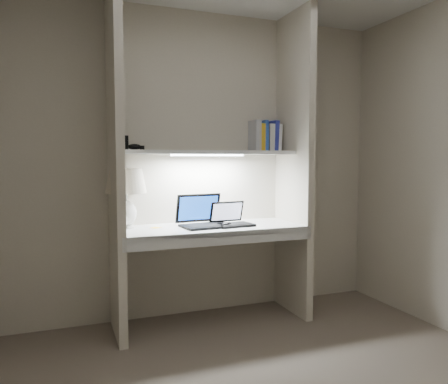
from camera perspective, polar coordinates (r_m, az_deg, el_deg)
name	(u,v)px	position (r m, az deg, el deg)	size (l,w,h in m)	color
back_wall	(201,165)	(3.66, -3.03, 3.59)	(3.20, 0.01, 2.50)	beige
alcove_panel_left	(116,166)	(3.23, -13.96, 3.36)	(0.06, 0.55, 2.50)	beige
alcove_panel_right	(294,165)	(3.70, 9.14, 3.55)	(0.06, 0.55, 2.50)	beige
desk	(212,229)	(3.44, -1.60, -4.82)	(1.40, 0.55, 0.04)	white
desk_apron	(223,238)	(3.21, -0.07, -6.04)	(1.46, 0.03, 0.10)	silver
shelf	(208,152)	(3.49, -2.14, 5.20)	(1.40, 0.36, 0.03)	silver
strip_light	(208,155)	(3.49, -2.14, 4.84)	(0.60, 0.04, 0.01)	white
table_lamp	(126,188)	(3.39, -12.68, 0.51)	(0.31, 0.31, 0.46)	white
laptop_main	(203,219)	(3.44, -2.73, -3.54)	(0.41, 0.36, 0.25)	black
laptop_netbook	(231,220)	(3.48, 0.96, -3.67)	(0.32, 0.28, 0.19)	black
speaker	(214,214)	(3.67, -1.29, -2.85)	(0.10, 0.07, 0.14)	silver
mouse	(226,224)	(3.43, 0.32, -4.25)	(0.09, 0.06, 0.03)	black
cable_coil	(230,226)	(3.43, 0.81, -4.42)	(0.10, 0.10, 0.01)	black
sticky_note	(156,228)	(3.40, -8.92, -4.62)	(0.06, 0.06, 0.00)	yellow
book_row	(265,137)	(3.79, 5.35, 7.20)	(0.25, 0.17, 0.26)	white
shelf_box	(124,143)	(3.45, -12.94, 6.27)	(0.06, 0.05, 0.11)	black
shelf_gadget	(135,147)	(3.40, -11.60, 5.79)	(0.11, 0.08, 0.05)	black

